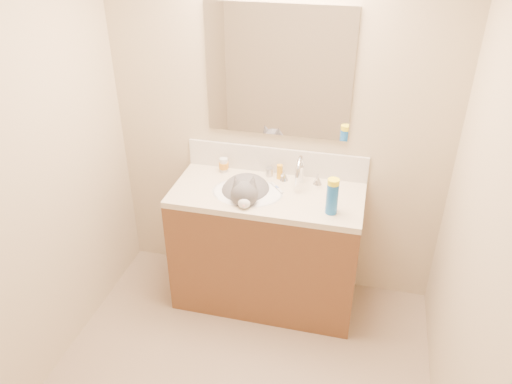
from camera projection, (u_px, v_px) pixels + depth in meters
The scene contains 16 objects.
room_shell at pixel (215, 177), 1.98m from camera, with size 2.24×2.54×2.52m.
vanity_cabinet at pixel (266, 250), 3.34m from camera, with size 1.20×0.55×0.82m, color brown.
counter_slab at pixel (267, 195), 3.12m from camera, with size 1.20×0.55×0.04m, color beige.
basin at pixel (248, 202), 3.15m from camera, with size 0.45×0.36×0.14m, color white.
faucet at pixel (300, 173), 3.15m from camera, with size 0.28×0.20×0.21m.
cat at pixel (246, 194), 3.13m from camera, with size 0.42×0.47×0.34m.
backsplash at pixel (276, 161), 3.29m from camera, with size 1.20×0.02×0.18m, color beige.
mirror at pixel (278, 73), 2.99m from camera, with size 0.90×0.02×0.80m, color white.
pill_bottle at pixel (224, 165), 3.32m from camera, with size 0.05×0.05×0.10m, color silver.
pill_label at pixel (224, 165), 3.32m from camera, with size 0.07×0.07×0.04m, color orange.
silver_jar at pixel (269, 172), 3.28m from camera, with size 0.05×0.05×0.06m, color #B7B7BC.
amber_bottle at pixel (280, 172), 3.24m from camera, with size 0.04×0.04×0.10m, color orange.
toothbrush at pixel (277, 188), 3.15m from camera, with size 0.02×0.14×0.01m, color silver.
toothbrush_head at pixel (277, 187), 3.15m from camera, with size 0.01×0.03×0.01m, color #627ED0.
spray_can at pixel (332, 199), 2.86m from camera, with size 0.07×0.07×0.19m, color blue.
spray_cap at pixel (333, 183), 2.81m from camera, with size 0.07×0.07×0.04m, color yellow.
Camera 1 is at (0.57, -1.65, 2.44)m, focal length 35.00 mm.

